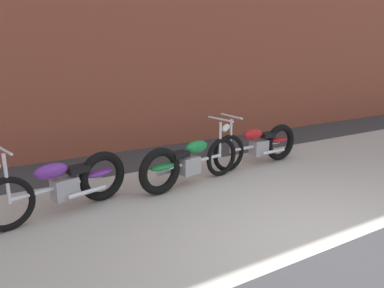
{
  "coord_description": "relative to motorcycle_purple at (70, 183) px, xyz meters",
  "views": [
    {
      "loc": [
        -3.02,
        -2.23,
        2.08
      ],
      "look_at": [
        -0.46,
        2.24,
        0.75
      ],
      "focal_mm": 32.89,
      "sensor_mm": 36.0,
      "label": 1
    }
  ],
  "objects": [
    {
      "name": "ground_plane",
      "position": [
        2.23,
        -2.44,
        -0.4
      ],
      "size": [
        80.0,
        80.0,
        0.0
      ],
      "primitive_type": "plane",
      "color": "#38383A"
    },
    {
      "name": "sidewalk_slab",
      "position": [
        2.23,
        -0.69,
        -0.4
      ],
      "size": [
        36.0,
        3.5,
        0.01
      ],
      "primitive_type": "cube",
      "color": "#B2ADA3",
      "rests_on": "ground"
    },
    {
      "name": "brick_building_wall",
      "position": [
        2.23,
        2.76,
        2.47
      ],
      "size": [
        36.0,
        0.5,
        5.74
      ],
      "primitive_type": "cube",
      "color": "brown",
      "rests_on": "ground"
    },
    {
      "name": "motorcycle_purple",
      "position": [
        0.0,
        0.0,
        0.0
      ],
      "size": [
        1.96,
        0.77,
        1.03
      ],
      "rotation": [
        0.0,
        0.0,
        3.41
      ],
      "color": "black",
      "rests_on": "ground"
    },
    {
      "name": "motorcycle_green",
      "position": [
        1.77,
        0.01,
        0.0
      ],
      "size": [
        1.99,
        0.64,
        1.03
      ],
      "rotation": [
        0.0,
        0.0,
        0.18
      ],
      "color": "black",
      "rests_on": "ground"
    },
    {
      "name": "motorcycle_red",
      "position": [
        3.62,
        0.31,
        0.0
      ],
      "size": [
        2.01,
        0.58,
        1.03
      ],
      "rotation": [
        0.0,
        0.0,
        3.19
      ],
      "color": "black",
      "rests_on": "ground"
    }
  ]
}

